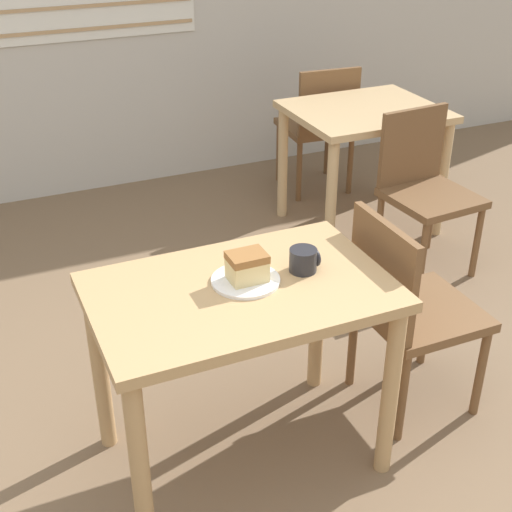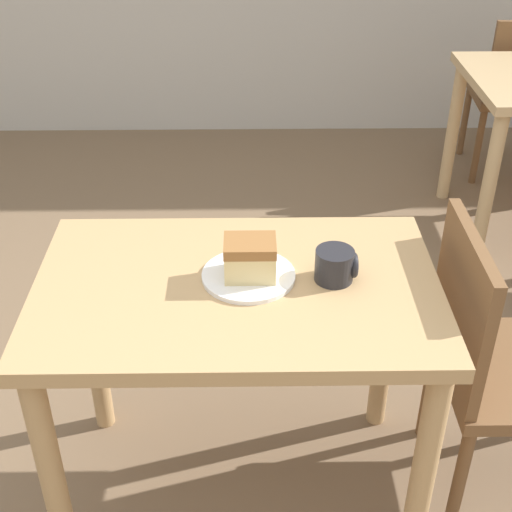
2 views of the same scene
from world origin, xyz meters
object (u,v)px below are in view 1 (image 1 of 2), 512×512
Objects in this scene: dining_table_near at (241,319)px; coffee_mug at (304,260)px; plate at (246,280)px; chair_near_window at (407,306)px; chair_far_opposite at (320,123)px; cake_slice at (247,266)px; dining_table_far at (364,130)px; chair_far_corner at (424,186)px.

coffee_mug is (0.24, 0.01, 0.17)m from dining_table_near.
chair_near_window is at bearing -0.18° from plate.
plate is at bearing 89.82° from chair_near_window.
chair_far_opposite is at bearing 55.62° from dining_table_near.
cake_slice reaches higher than dining_table_near.
chair_far_opposite is at bearing 88.20° from dining_table_far.
dining_table_far is 2.04m from plate.
coffee_mug is at bearing 64.50° from chair_far_opposite.
dining_table_near is at bearing 59.91° from chair_far_opposite.
dining_table_near is 0.19m from cake_slice.
dining_table_far is at bearing 90.08° from chair_far_corner.
chair_near_window is 0.73m from plate.
dining_table_far is at bearing 52.29° from coffee_mug.
dining_table_far is (1.41, 1.52, -0.01)m from dining_table_near.
cake_slice is (0.03, 0.02, 0.19)m from dining_table_near.
coffee_mug is at bearing -127.71° from dining_table_far.
chair_far_corner is 1.00× the size of chair_far_opposite.
plate is 2.23× the size of coffee_mug.
plate is 0.22m from coffee_mug.
coffee_mug is (-1.18, -2.07, 0.31)m from chair_far_opposite.
chair_near_window is 6.82× the size of cake_slice.
dining_table_far is 0.98× the size of chair_near_window.
dining_table_near is 7.94× the size of cake_slice.
chair_far_corner is at bearing -85.49° from dining_table_far.
chair_far_corner reaches higher than plate.
chair_far_corner is (0.75, 0.94, 0.00)m from chair_near_window.
chair_far_corner and chair_far_opposite have the same top height.
chair_near_window reaches higher than plate.
chair_near_window is (-0.70, -1.50, -0.14)m from dining_table_far.
chair_far_corner is (1.45, 0.96, -0.15)m from dining_table_near.
dining_table_far is 1.91m from coffee_mug.
dining_table_near is 0.29m from coffee_mug.
chair_near_window is 3.69× the size of plate.
dining_table_near is 4.30× the size of plate.
dining_table_far is at bearing 47.39° from plate.
dining_table_near reaches higher than dining_table_far.
cake_slice reaches higher than plate.
dining_table_far is 0.58m from chair_far_opposite.
plate is 1.85× the size of cake_slice.
coffee_mug is (-0.46, -0.01, 0.31)m from chair_near_window.
plate is (-1.38, -1.50, 0.14)m from dining_table_far.
dining_table_far is 1.66m from chair_near_window.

